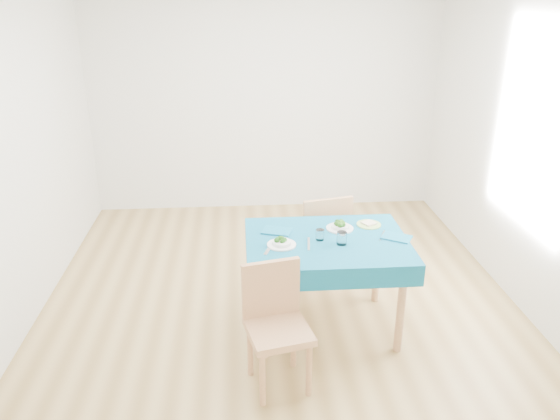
{
  "coord_description": "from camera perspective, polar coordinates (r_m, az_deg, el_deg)",
  "views": [
    {
      "loc": [
        -0.31,
        -4.02,
        2.5
      ],
      "look_at": [
        0.0,
        0.0,
        0.85
      ],
      "focal_mm": 35.0,
      "sensor_mm": 36.0,
      "label": 1
    }
  ],
  "objects": [
    {
      "name": "chair_far",
      "position": [
        4.89,
        4.08,
        -1.28
      ],
      "size": [
        0.54,
        0.57,
        1.11
      ],
      "primitive_type": "cube",
      "rotation": [
        0.0,
        0.0,
        3.37
      ],
      "color": "#AB7A50",
      "rests_on": "ground"
    },
    {
      "name": "napkin_near",
      "position": [
        4.19,
        -0.32,
        -2.21
      ],
      "size": [
        0.26,
        0.22,
        0.01
      ],
      "primitive_type": "cube",
      "rotation": [
        0.0,
        0.0,
        -0.33
      ],
      "color": "#0D5675",
      "rests_on": "table"
    },
    {
      "name": "bowl_far",
      "position": [
        4.26,
        6.28,
        -1.59
      ],
      "size": [
        0.21,
        0.21,
        0.06
      ],
      "primitive_type": null,
      "color": "white",
      "rests_on": "table"
    },
    {
      "name": "room_shell",
      "position": [
        4.2,
        0.0,
        6.3
      ],
      "size": [
        4.02,
        4.52,
        2.73
      ],
      "color": "olive",
      "rests_on": "ground"
    },
    {
      "name": "side_plate",
      "position": [
        4.37,
        9.26,
        -1.5
      ],
      "size": [
        0.19,
        0.19,
        0.01
      ],
      "primitive_type": "cylinder",
      "color": "#A0CC63",
      "rests_on": "table"
    },
    {
      "name": "fork_near",
      "position": [
        3.92,
        -1.14,
        -4.07
      ],
      "size": [
        0.09,
        0.2,
        0.0
      ],
      "primitive_type": "cube",
      "rotation": [
        0.0,
        0.0,
        -0.35
      ],
      "color": "silver",
      "rests_on": "table"
    },
    {
      "name": "bowl_near",
      "position": [
        3.96,
        0.17,
        -3.31
      ],
      "size": [
        0.21,
        0.21,
        0.06
      ],
      "primitive_type": null,
      "color": "white",
      "rests_on": "table"
    },
    {
      "name": "tumbler_side",
      "position": [
        4.0,
        6.48,
        -2.94
      ],
      "size": [
        0.07,
        0.07,
        0.1
      ],
      "primitive_type": "cylinder",
      "color": "white",
      "rests_on": "table"
    },
    {
      "name": "fork_far",
      "position": [
        4.23,
        6.01,
        -2.2
      ],
      "size": [
        0.05,
        0.17,
        0.0
      ],
      "primitive_type": "cube",
      "rotation": [
        0.0,
        0.0,
        -0.16
      ],
      "color": "silver",
      "rests_on": "table"
    },
    {
      "name": "bread_slice",
      "position": [
        4.36,
        9.27,
        -1.36
      ],
      "size": [
        0.13,
        0.13,
        0.01
      ],
      "primitive_type": "cube",
      "rotation": [
        0.0,
        0.0,
        0.53
      ],
      "color": "beige",
      "rests_on": "side_plate"
    },
    {
      "name": "chair_near",
      "position": [
        3.6,
        -0.14,
        -11.7
      ],
      "size": [
        0.48,
        0.51,
        0.98
      ],
      "primitive_type": "cube",
      "rotation": [
        0.0,
        0.0,
        0.22
      ],
      "color": "#AB7A50",
      "rests_on": "ground"
    },
    {
      "name": "knife_far",
      "position": [
        4.2,
        10.64,
        -2.63
      ],
      "size": [
        0.09,
        0.18,
        0.0
      ],
      "primitive_type": "cube",
      "rotation": [
        0.0,
        0.0,
        -0.43
      ],
      "color": "silver",
      "rests_on": "table"
    },
    {
      "name": "table",
      "position": [
        4.26,
        4.78,
        -7.74
      ],
      "size": [
        1.2,
        0.91,
        0.76
      ],
      "primitive_type": "cube",
      "color": "navy",
      "rests_on": "ground"
    },
    {
      "name": "tumbler_center",
      "position": [
        4.06,
        4.19,
        -2.59
      ],
      "size": [
        0.06,
        0.06,
        0.08
      ],
      "primitive_type": "cylinder",
      "color": "white",
      "rests_on": "table"
    },
    {
      "name": "knife_near",
      "position": [
        4.0,
        3.02,
        -3.55
      ],
      "size": [
        0.04,
        0.22,
        0.0
      ],
      "primitive_type": "cube",
      "rotation": [
        0.0,
        0.0,
        -0.12
      ],
      "color": "silver",
      "rests_on": "table"
    },
    {
      "name": "napkin_far",
      "position": [
        4.18,
        12.08,
        -2.81
      ],
      "size": [
        0.26,
        0.24,
        0.01
      ],
      "primitive_type": "cube",
      "rotation": [
        0.0,
        0.0,
        -0.55
      ],
      "color": "#0D5675",
      "rests_on": "table"
    }
  ]
}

